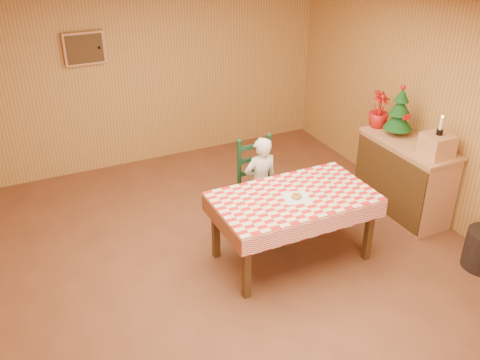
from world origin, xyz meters
name	(u,v)px	position (x,y,z in m)	size (l,w,h in m)	color
ground	(248,267)	(0.00, 0.00, 0.00)	(6.00, 6.00, 0.00)	brown
cabin_walls	(225,87)	(0.00, 0.53, 1.83)	(5.10, 6.05, 2.65)	#BA8543
dining_table	(294,202)	(0.50, -0.04, 0.69)	(1.66, 0.96, 0.77)	#472C12
ladder_chair	(258,185)	(0.50, 0.75, 0.50)	(0.44, 0.40, 1.08)	black
seated_child	(261,183)	(0.50, 0.69, 0.56)	(0.41, 0.27, 1.12)	silver
napkin	(296,198)	(0.50, -0.09, 0.77)	(0.26, 0.26, 0.00)	white
donut	(297,196)	(0.50, -0.09, 0.79)	(0.11, 0.11, 0.04)	#B88142
shelf_unit	(404,177)	(2.21, 0.22, 0.47)	(0.54, 1.24, 0.93)	tan
crate	(437,145)	(2.22, -0.18, 1.06)	(0.30, 0.30, 0.25)	tan
christmas_tree	(400,113)	(2.22, 0.47, 1.21)	(0.34, 0.34, 0.62)	#472C12
flower_arrangement	(379,110)	(2.17, 0.77, 1.16)	(0.25, 0.25, 0.45)	#AC120F
candle_set	(440,129)	(2.22, -0.18, 1.24)	(0.07, 0.07, 0.22)	black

